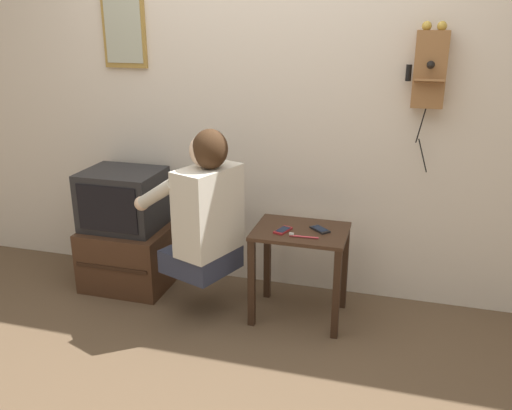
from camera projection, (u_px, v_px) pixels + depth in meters
name	position (u px, v px, depth m)	size (l,w,h in m)	color
ground_plane	(220.00, 362.00, 2.90)	(14.00, 14.00, 0.00)	brown
wall_back	(269.00, 97.00, 3.39)	(6.80, 0.05, 2.55)	beige
side_table	(300.00, 250.00, 3.21)	(0.55, 0.41, 0.57)	#382316
person	(205.00, 209.00, 3.15)	(0.63, 0.56, 0.88)	#2D3347
tv_stand	(130.00, 256.00, 3.70)	(0.56, 0.50, 0.41)	#422819
television	(123.00, 199.00, 3.58)	(0.50, 0.42, 0.39)	#232326
wall_phone_antique	(430.00, 68.00, 3.01)	(0.22, 0.19, 0.84)	olive
framed_picture	(124.00, 32.00, 3.48)	(0.30, 0.03, 0.45)	olive
cell_phone_held	(283.00, 230.00, 3.14)	(0.09, 0.14, 0.01)	maroon
cell_phone_spare	(320.00, 229.00, 3.16)	(0.13, 0.13, 0.01)	black
toothbrush	(302.00, 236.00, 3.06)	(0.17, 0.02, 0.02)	#D83F4C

